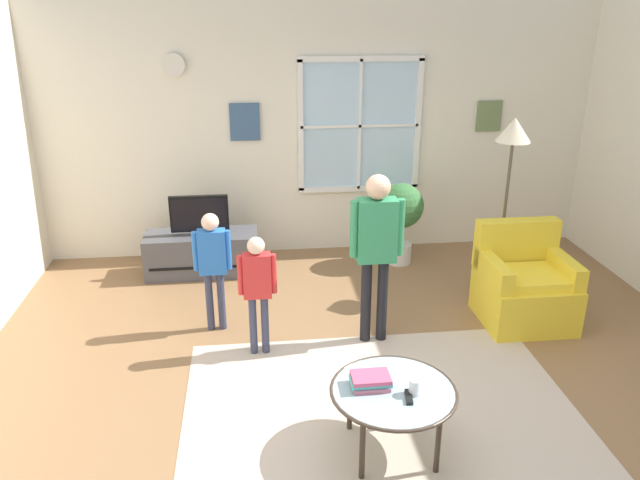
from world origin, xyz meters
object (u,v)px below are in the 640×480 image
(cup, at_px, (415,387))
(floor_lamp, at_px, (512,148))
(tv_stand, at_px, (202,253))
(remote_near_books, at_px, (409,397))
(armchair, at_px, (524,286))
(potted_plant_by_window, at_px, (401,212))
(television, at_px, (199,214))
(person_blue_shirt, at_px, (213,259))
(person_green_shirt, at_px, (376,240))
(book_stack, at_px, (371,381))
(coffee_table, at_px, (393,393))
(person_red_shirt, at_px, (257,282))

(cup, xyz_separation_m, floor_lamp, (1.44, 2.22, 0.95))
(tv_stand, xyz_separation_m, remote_near_books, (1.46, -3.06, 0.25))
(armchair, xyz_separation_m, potted_plant_by_window, (-0.80, 1.40, 0.27))
(cup, bearing_deg, television, 116.42)
(floor_lamp, bearing_deg, television, 164.69)
(person_blue_shirt, xyz_separation_m, person_green_shirt, (1.34, -0.34, 0.24))
(potted_plant_by_window, bearing_deg, person_blue_shirt, -146.87)
(person_green_shirt, xyz_separation_m, potted_plant_by_window, (0.61, 1.61, -0.33))
(book_stack, distance_m, floor_lamp, 2.87)
(coffee_table, bearing_deg, book_stack, 159.89)
(armchair, distance_m, person_green_shirt, 1.55)
(person_red_shirt, relative_size, person_green_shirt, 0.70)
(armchair, relative_size, potted_plant_by_window, 0.96)
(book_stack, distance_m, potted_plant_by_window, 3.08)
(person_red_shirt, height_order, potted_plant_by_window, person_red_shirt)
(tv_stand, height_order, book_stack, book_stack)
(coffee_table, xyz_separation_m, potted_plant_by_window, (0.76, 2.99, 0.16))
(armchair, relative_size, book_stack, 3.41)
(cup, distance_m, person_green_shirt, 1.50)
(potted_plant_by_window, distance_m, floor_lamp, 1.45)
(coffee_table, relative_size, person_red_shirt, 0.78)
(television, relative_size, cup, 5.76)
(armchair, bearing_deg, book_stack, -137.89)
(person_red_shirt, relative_size, floor_lamp, 0.59)
(remote_near_books, relative_size, floor_lamp, 0.08)
(cup, relative_size, person_green_shirt, 0.07)
(coffee_table, xyz_separation_m, person_blue_shirt, (-1.19, 1.72, 0.25))
(television, distance_m, cup, 3.38)
(television, relative_size, armchair, 0.69)
(person_red_shirt, bearing_deg, potted_plant_by_window, 47.35)
(armchair, distance_m, person_red_shirt, 2.42)
(person_blue_shirt, bearing_deg, cup, -53.77)
(book_stack, relative_size, potted_plant_by_window, 0.28)
(tv_stand, distance_m, television, 0.44)
(cup, xyz_separation_m, person_red_shirt, (-0.93, 1.34, 0.13))
(television, xyz_separation_m, floor_lamp, (2.94, -0.81, 0.80))
(television, bearing_deg, person_red_shirt, -71.38)
(coffee_table, xyz_separation_m, cup, (0.12, -0.06, 0.08))
(armchair, relative_size, person_green_shirt, 0.59)
(potted_plant_by_window, bearing_deg, armchair, -60.23)
(television, distance_m, coffee_table, 3.28)
(armchair, height_order, remote_near_books, armchair)
(cup, distance_m, remote_near_books, 0.07)
(person_blue_shirt, relative_size, floor_lamp, 0.62)
(person_green_shirt, bearing_deg, potted_plant_by_window, 69.30)
(coffee_table, relative_size, person_green_shirt, 0.55)
(coffee_table, distance_m, person_blue_shirt, 2.11)
(cup, bearing_deg, person_red_shirt, 124.91)
(television, bearing_deg, cup, -63.58)
(television, height_order, person_green_shirt, person_green_shirt)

